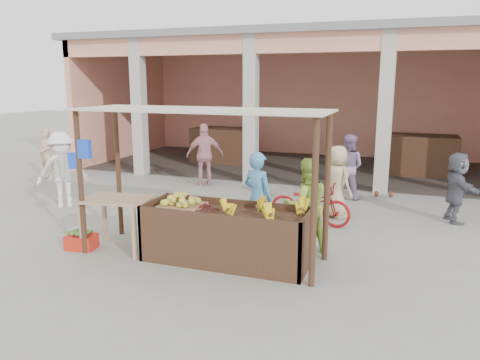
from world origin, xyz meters
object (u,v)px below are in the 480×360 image
at_px(vendor_blue, 258,195).
at_px(motorcycle, 310,203).
at_px(fruit_stall, 226,237).
at_px(red_crate, 82,242).
at_px(side_table, 118,206).
at_px(vendor_green, 306,203).

height_order(vendor_blue, motorcycle, vendor_blue).
bearing_deg(fruit_stall, red_crate, -172.85).
bearing_deg(vendor_blue, motorcycle, -94.47).
distance_m(side_table, vendor_blue, 2.38).
distance_m(side_table, red_crate, 0.91).
distance_m(fruit_stall, red_crate, 2.56).
distance_m(red_crate, vendor_green, 3.85).
bearing_deg(side_table, red_crate, -172.64).
bearing_deg(vendor_blue, fruit_stall, 100.20).
distance_m(fruit_stall, vendor_blue, 1.12).
bearing_deg(motorcycle, red_crate, 132.15).
bearing_deg(vendor_green, fruit_stall, 9.65).
distance_m(side_table, vendor_green, 3.13).
bearing_deg(motorcycle, vendor_green, -167.92).
bearing_deg(vendor_green, red_crate, -11.25).
height_order(fruit_stall, motorcycle, motorcycle).
relative_size(side_table, motorcycle, 0.72).
bearing_deg(fruit_stall, vendor_blue, 79.23).
relative_size(vendor_blue, vendor_green, 1.04).
bearing_deg(vendor_green, side_table, -11.11).
bearing_deg(fruit_stall, side_table, -176.43).
height_order(fruit_stall, vendor_green, vendor_green).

